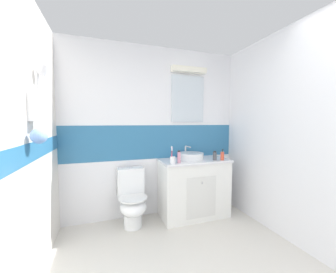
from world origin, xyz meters
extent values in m
cube|color=beige|center=(0.00, 1.20, -0.02)|extent=(3.20, 3.48, 0.04)
cube|color=white|center=(0.00, 2.45, 0.42)|extent=(3.20, 0.10, 0.85)
cube|color=teal|center=(0.00, 2.45, 1.10)|extent=(3.20, 0.10, 0.50)
cube|color=white|center=(0.00, 2.45, 1.93)|extent=(3.20, 0.10, 1.15)
cube|color=silver|center=(0.52, 2.39, 1.76)|extent=(0.53, 0.02, 0.71)
cube|color=white|center=(0.52, 2.35, 2.19)|extent=(0.56, 0.10, 0.08)
cube|color=silver|center=(-1.35, 1.20, 1.25)|extent=(0.10, 3.48, 2.50)
cube|color=teal|center=(-1.30, 1.20, 1.15)|extent=(0.01, 3.48, 0.16)
cube|color=white|center=(-1.25, 1.48, 1.53)|extent=(0.10, 0.14, 0.26)
cylinder|color=silver|center=(-1.27, 1.62, 1.69)|extent=(0.02, 0.02, 0.32)
cylinder|color=silver|center=(-1.23, 1.62, 1.85)|extent=(0.10, 0.07, 0.11)
sphere|color=#7FA5E5|center=(-1.22, 1.38, 1.28)|extent=(0.12, 0.12, 0.12)
cube|color=white|center=(1.35, 1.20, 1.25)|extent=(0.10, 3.48, 2.50)
cube|color=white|center=(0.52, 2.16, 0.41)|extent=(0.98, 0.49, 0.82)
cube|color=white|center=(0.52, 2.15, 0.83)|extent=(1.00, 0.51, 0.03)
cube|color=silver|center=(0.52, 1.91, 0.37)|extent=(0.44, 0.01, 0.57)
cylinder|color=silver|center=(0.52, 1.89, 0.57)|extent=(0.02, 0.02, 0.03)
cylinder|color=white|center=(0.50, 2.19, 0.90)|extent=(0.37, 0.37, 0.09)
cylinder|color=#AFB1BA|center=(0.50, 2.19, 0.94)|extent=(0.30, 0.30, 0.01)
cylinder|color=silver|center=(0.50, 2.40, 0.94)|extent=(0.03, 0.03, 0.17)
cylinder|color=silver|center=(0.50, 2.30, 1.02)|extent=(0.02, 0.16, 0.02)
cylinder|color=white|center=(-0.38, 2.12, 0.09)|extent=(0.24, 0.24, 0.18)
ellipsoid|color=white|center=(-0.38, 2.08, 0.29)|extent=(0.34, 0.42, 0.22)
cylinder|color=white|center=(-0.38, 2.08, 0.41)|extent=(0.37, 0.37, 0.02)
cube|color=white|center=(-0.38, 2.29, 0.58)|extent=(0.36, 0.17, 0.36)
cylinder|color=silver|center=(-0.38, 2.29, 0.77)|extent=(0.04, 0.04, 0.02)
cylinder|color=white|center=(0.13, 1.97, 0.90)|extent=(0.07, 0.07, 0.09)
cylinder|color=#D83F4C|center=(0.11, 1.97, 0.96)|extent=(0.02, 0.03, 0.16)
cube|color=white|center=(0.11, 1.97, 1.04)|extent=(0.01, 0.02, 0.03)
cylinder|color=#D872BF|center=(0.11, 1.98, 0.97)|extent=(0.03, 0.02, 0.19)
cube|color=white|center=(0.11, 1.98, 1.07)|extent=(0.01, 0.02, 0.03)
cylinder|color=#D84C33|center=(0.89, 1.98, 0.91)|extent=(0.05, 0.05, 0.12)
cylinder|color=#262626|center=(0.89, 1.98, 0.99)|extent=(0.01, 0.01, 0.04)
cylinder|color=#262626|center=(0.89, 1.96, 1.00)|extent=(0.01, 0.02, 0.01)
cylinder|color=#4C4C51|center=(0.78, 2.00, 0.91)|extent=(0.05, 0.05, 0.11)
cylinder|color=black|center=(0.78, 2.00, 0.97)|extent=(0.04, 0.04, 0.02)
cylinder|color=pink|center=(0.22, 2.00, 0.92)|extent=(0.05, 0.05, 0.15)
cylinder|color=black|center=(0.22, 2.00, 1.01)|extent=(0.03, 0.03, 0.02)
camera|label=1|loc=(-0.73, -0.40, 1.39)|focal=20.75mm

